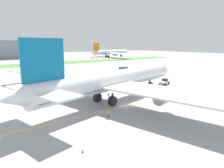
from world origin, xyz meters
TOP-DOWN VIEW (x-y plane):
  - ground_plane at (0.00, 0.00)m, footprint 600.00×600.00m
  - apron_taxi_line at (0.00, 0.06)m, footprint 280.00×0.36m
  - grass_median_strip at (0.00, 117.89)m, footprint 320.00×24.00m
  - airliner_foreground at (-0.29, 5.39)m, footprint 56.75×93.08m
  - pushback_tug at (29.14, 11.64)m, footprint 6.33×3.35m
  - ground_crew_marshaller_front at (0.52, 8.10)m, footprint 0.55×0.34m
  - ground_crew_wingwalker_starboard at (-8.64, -4.15)m, footprint 0.43×0.47m
  - traffic_cone_near_nose at (-19.76, -12.96)m, footprint 0.36×0.36m
  - traffic_cone_port_wing at (25.06, -9.09)m, footprint 0.36×0.36m
  - service_truck_baggage_loader at (38.19, 44.57)m, footprint 6.47×3.85m
  - parked_airliner_far_centre at (108.62, 151.28)m, footprint 48.42×77.48m

SIDE VIEW (x-z plane):
  - ground_plane at x=0.00m, z-range 0.00..0.00m
  - apron_taxi_line at x=0.00m, z-range 0.00..0.01m
  - grass_median_strip at x=0.00m, z-range 0.00..0.10m
  - traffic_cone_near_nose at x=-19.76m, z-range -0.01..0.57m
  - traffic_cone_port_wing at x=25.06m, z-range -0.01..0.57m
  - ground_crew_wingwalker_starboard at x=-8.64m, z-range 0.17..1.76m
  - ground_crew_marshaller_front at x=0.52m, z-range 0.17..1.78m
  - pushback_tug at x=29.14m, z-range -0.08..2.06m
  - service_truck_baggage_loader at x=38.19m, z-range 0.09..3.21m
  - parked_airliner_far_centre at x=108.62m, z-range -2.48..12.97m
  - airliner_foreground at x=-0.29m, z-range -2.56..13.43m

